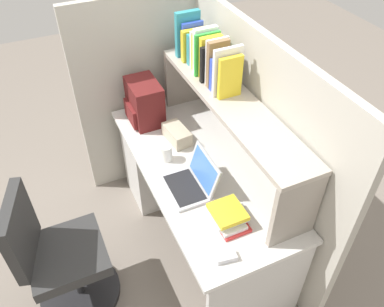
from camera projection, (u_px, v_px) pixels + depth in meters
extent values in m
plane|color=slate|center=(198.00, 235.00, 3.00)|extent=(8.00, 8.00, 0.00)
cube|color=silver|center=(199.00, 167.00, 2.53)|extent=(1.60, 0.70, 0.03)
cube|color=beige|center=(169.00, 157.00, 3.14)|extent=(0.40, 0.64, 0.70)
cube|color=beige|center=(257.00, 300.00, 2.24)|extent=(0.03, 0.64, 0.70)
cube|color=#B2ADA0|center=(251.00, 144.00, 2.61)|extent=(1.84, 0.05, 1.55)
cube|color=#B2ADA0|center=(146.00, 94.00, 3.05)|extent=(0.05, 1.06, 1.55)
cube|color=gray|center=(183.00, 78.00, 2.92)|extent=(0.03, 0.28, 0.42)
cube|color=gray|center=(296.00, 211.00, 1.96)|extent=(0.03, 0.28, 0.42)
cube|color=#AAA093|center=(231.00, 101.00, 2.29)|extent=(1.44, 0.28, 0.03)
cube|color=teal|center=(188.00, 34.00, 2.59)|extent=(0.04, 0.17, 0.30)
cube|color=blue|center=(192.00, 40.00, 2.58)|extent=(0.02, 0.14, 0.24)
cube|color=yellow|center=(194.00, 45.00, 2.56)|extent=(0.04, 0.17, 0.21)
cube|color=teal|center=(198.00, 48.00, 2.53)|extent=(0.04, 0.15, 0.20)
cube|color=white|center=(201.00, 48.00, 2.50)|extent=(0.02, 0.15, 0.24)
cube|color=yellow|center=(202.00, 52.00, 2.47)|extent=(0.03, 0.13, 0.23)
cube|color=white|center=(205.00, 50.00, 2.43)|extent=(0.04, 0.15, 0.29)
cube|color=green|center=(207.00, 54.00, 2.41)|extent=(0.02, 0.17, 0.27)
cube|color=yellow|center=(211.00, 57.00, 2.39)|extent=(0.04, 0.14, 0.26)
cube|color=black|center=(212.00, 63.00, 2.36)|extent=(0.03, 0.16, 0.23)
cube|color=white|center=(217.00, 61.00, 2.33)|extent=(0.02, 0.14, 0.28)
cube|color=olive|center=(218.00, 64.00, 2.30)|extent=(0.04, 0.13, 0.29)
cube|color=blue|center=(222.00, 73.00, 2.30)|extent=(0.03, 0.15, 0.20)
cube|color=yellow|center=(226.00, 70.00, 2.26)|extent=(0.02, 0.14, 0.27)
cube|color=white|center=(227.00, 71.00, 2.23)|extent=(0.03, 0.18, 0.29)
cube|color=yellow|center=(230.00, 77.00, 2.22)|extent=(0.03, 0.14, 0.25)
cube|color=#B7BABF|center=(186.00, 188.00, 2.36)|extent=(0.31, 0.22, 0.02)
cube|color=black|center=(185.00, 187.00, 2.35)|extent=(0.27, 0.17, 0.00)
cube|color=#B7BABF|center=(204.00, 169.00, 2.32)|extent=(0.31, 0.07, 0.19)
cube|color=#3F72CC|center=(203.00, 170.00, 2.32)|extent=(0.27, 0.06, 0.16)
cube|color=#591919|center=(145.00, 102.00, 2.78)|extent=(0.30, 0.20, 0.31)
cube|color=maroon|center=(132.00, 113.00, 2.80)|extent=(0.22, 0.04, 0.14)
cube|color=silver|center=(226.00, 257.00, 1.99)|extent=(0.08, 0.11, 0.03)
cylinder|color=white|center=(166.00, 153.00, 2.52)|extent=(0.08, 0.08, 0.11)
cube|color=#BFB299|center=(177.00, 134.00, 2.67)|extent=(0.23, 0.14, 0.10)
cube|color=red|center=(229.00, 220.00, 2.17)|extent=(0.23, 0.16, 0.02)
cube|color=white|center=(227.00, 218.00, 2.16)|extent=(0.22, 0.14, 0.02)
cube|color=white|center=(227.00, 214.00, 2.15)|extent=(0.18, 0.19, 0.03)
cube|color=yellow|center=(228.00, 212.00, 2.13)|extent=(0.18, 0.17, 0.03)
cylinder|color=black|center=(81.00, 292.00, 2.63)|extent=(0.52, 0.52, 0.04)
cylinder|color=#262628|center=(74.00, 273.00, 2.48)|extent=(0.05, 0.05, 0.41)
cube|color=#2D2D2D|center=(67.00, 255.00, 2.35)|extent=(0.44, 0.44, 0.08)
cube|color=#2D2D2D|center=(20.00, 232.00, 2.15)|extent=(0.40, 0.17, 0.44)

